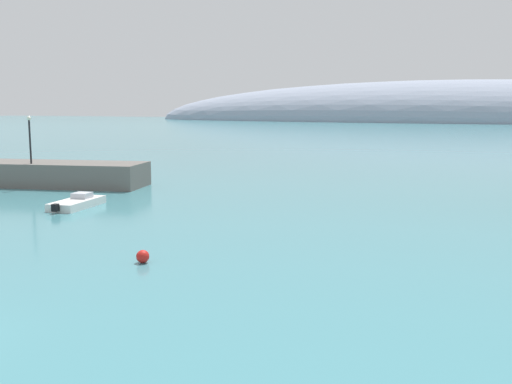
{
  "coord_description": "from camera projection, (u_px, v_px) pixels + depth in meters",
  "views": [
    {
      "loc": [
        16.71,
        -11.47,
        7.18
      ],
      "look_at": [
        1.15,
        24.61,
        1.42
      ],
      "focal_mm": 41.72,
      "sensor_mm": 36.0,
      "label": 1
    }
  ],
  "objects": [
    {
      "name": "mooring_buoy_red",
      "position": [
        143.0,
        256.0,
        27.23
      ],
      "size": [
        0.6,
        0.6,
        0.6
      ],
      "primitive_type": "sphere",
      "color": "red",
      "rests_on": "water"
    },
    {
      "name": "distant_ridge",
      "position": [
        449.0,
        122.0,
        256.75
      ],
      "size": [
        284.86,
        59.84,
        35.77
      ],
      "primitive_type": "ellipsoid",
      "color": "#8E99AD",
      "rests_on": "ground"
    },
    {
      "name": "motorboat_white_foreground",
      "position": [
        77.0,
        203.0,
        42.04
      ],
      "size": [
        2.61,
        5.3,
        0.95
      ],
      "rotation": [
        0.0,
        0.0,
        1.71
      ],
      "color": "white",
      "rests_on": "water"
    },
    {
      "name": "harbor_lamp_post",
      "position": [
        30.0,
        134.0,
        51.28
      ],
      "size": [
        0.36,
        0.36,
        4.11
      ],
      "color": "black",
      "rests_on": "breakwater_rocks"
    }
  ]
}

